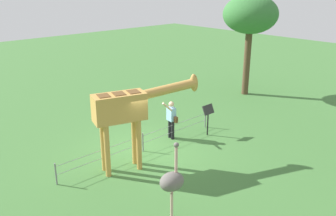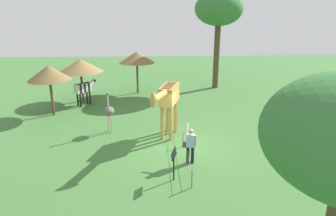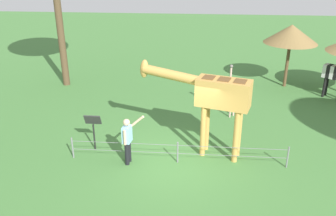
# 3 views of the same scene
# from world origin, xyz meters

# --- Properties ---
(ground_plane) EXTENTS (60.00, 60.00, 0.00)m
(ground_plane) POSITION_xyz_m (0.00, 0.00, 0.00)
(ground_plane) COLOR #427538
(giraffe) EXTENTS (3.74, 1.55, 3.07)m
(giraffe) POSITION_xyz_m (-1.09, -0.55, 2.13)
(giraffe) COLOR #C69347
(giraffe) RESTS_ON ground_plane
(visitor) EXTENTS (0.70, 0.59, 1.68)m
(visitor) POSITION_xyz_m (1.60, 0.29, 0.90)
(visitor) COLOR black
(visitor) RESTS_ON ground_plane
(zebra) EXTENTS (1.59, 1.38, 1.66)m
(zebra) POSITION_xyz_m (-6.99, -6.03, 1.16)
(zebra) COLOR black
(zebra) RESTS_ON ground_plane
(ostrich) EXTENTS (0.70, 0.56, 2.25)m
(ostrich) POSITION_xyz_m (-2.03, -3.62, 1.18)
(ostrich) COLOR #CC9E93
(ostrich) RESTS_ON ground_plane
(shade_hut_near) EXTENTS (2.76, 2.76, 3.28)m
(shade_hut_near) POSITION_xyz_m (-10.03, -2.52, 2.83)
(shade_hut_near) COLOR brown
(shade_hut_near) RESTS_ON ground_plane
(shade_hut_far) EXTENTS (2.59, 2.59, 3.13)m
(shade_hut_far) POSITION_xyz_m (-5.02, -7.56, 2.67)
(shade_hut_far) COLOR brown
(shade_hut_far) RESTS_ON ground_plane
(shade_hut_aside) EXTENTS (3.15, 3.15, 3.05)m
(shade_hut_aside) POSITION_xyz_m (-7.96, -6.38, 2.58)
(shade_hut_aside) COLOR brown
(shade_hut_aside) RESTS_ON ground_plane
(tree_west) EXTENTS (3.82, 3.82, 7.74)m
(tree_west) POSITION_xyz_m (-11.48, 3.98, 6.30)
(tree_west) COLOR brown
(tree_west) RESTS_ON ground_plane
(info_sign) EXTENTS (0.56, 0.21, 1.32)m
(info_sign) POSITION_xyz_m (2.93, -0.49, 0.95)
(info_sign) COLOR black
(info_sign) RESTS_ON ground_plane
(wire_fence) EXTENTS (7.05, 0.05, 0.75)m
(wire_fence) POSITION_xyz_m (0.00, 0.14, 0.40)
(wire_fence) COLOR slate
(wire_fence) RESTS_ON ground_plane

